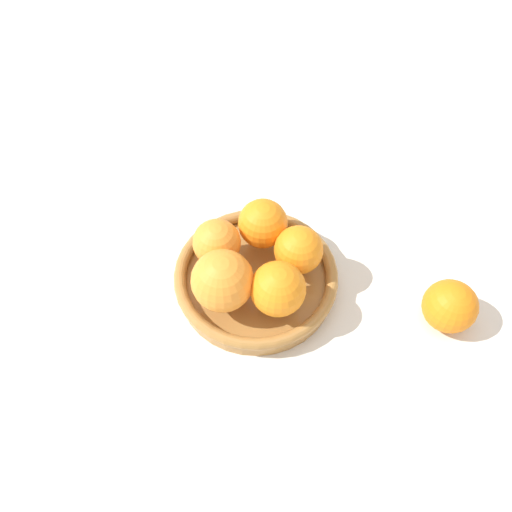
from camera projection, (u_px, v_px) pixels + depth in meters
name	position (u px, v px, depth m)	size (l,w,h in m)	color
ground_plane	(256.00, 284.00, 0.73)	(4.00, 4.00, 0.00)	silver
fruit_bowl	(256.00, 278.00, 0.71)	(0.23, 0.23, 0.04)	#A57238
orange_pile	(253.00, 260.00, 0.66)	(0.18, 0.18, 0.08)	orange
stray_orange	(450.00, 306.00, 0.67)	(0.07, 0.07, 0.07)	orange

